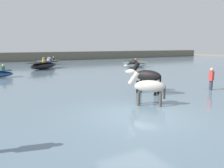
{
  "coord_description": "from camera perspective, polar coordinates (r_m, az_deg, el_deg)",
  "views": [
    {
      "loc": [
        -4.92,
        -6.71,
        2.9
      ],
      "look_at": [
        1.13,
        3.99,
        0.83
      ],
      "focal_mm": 36.84,
      "sensor_mm": 36.0,
      "label": 1
    }
  ],
  "objects": [
    {
      "name": "boat_near_port",
      "position": [
        32.03,
        -15.48,
        5.16
      ],
      "size": [
        3.33,
        2.33,
        1.08
      ],
      "color": "#B2AD9E",
      "rests_on": "water_surface"
    },
    {
      "name": "horse_lead_pinto",
      "position": [
        10.01,
        8.91,
        -0.81
      ],
      "size": [
        1.53,
        1.34,
        1.89
      ],
      "color": "beige",
      "rests_on": "ground"
    },
    {
      "name": "water_surface",
      "position": [
        17.63,
        -12.92,
        0.39
      ],
      "size": [
        90.0,
        90.0,
        0.33
      ],
      "primitive_type": "cube",
      "color": "slate",
      "rests_on": "ground"
    },
    {
      "name": "person_spectator_far",
      "position": [
        14.57,
        23.39,
        0.75
      ],
      "size": [
        0.37,
        0.29,
        1.63
      ],
      "color": "#383842",
      "rests_on": "ground"
    },
    {
      "name": "horse_trailing_black",
      "position": [
        12.43,
        8.57,
        1.86
      ],
      "size": [
        1.14,
        1.91,
        2.13
      ],
      "color": "black",
      "rests_on": "ground"
    },
    {
      "name": "boat_near_starboard",
      "position": [
        26.45,
        -16.7,
        4.42
      ],
      "size": [
        3.89,
        3.49,
        1.24
      ],
      "color": "black",
      "rests_on": "water_surface"
    },
    {
      "name": "far_shoreline",
      "position": [
        40.58,
        -22.61,
        5.99
      ],
      "size": [
        80.0,
        2.4,
        1.8
      ],
      "primitive_type": "cube",
      "color": "#605B4C",
      "rests_on": "ground"
    },
    {
      "name": "ground_plane",
      "position": [
        8.81,
        6.48,
        -9.72
      ],
      "size": [
        120.0,
        120.0,
        0.0
      ],
      "primitive_type": "plane",
      "color": "gray"
    },
    {
      "name": "boat_mid_channel",
      "position": [
        27.42,
        5.83,
        4.75
      ],
      "size": [
        3.4,
        1.25,
        1.07
      ],
      "color": "silver",
      "rests_on": "water_surface"
    }
  ]
}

